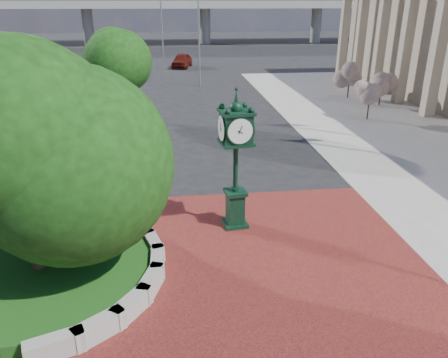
% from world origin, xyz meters
% --- Properties ---
extents(ground, '(200.00, 200.00, 0.00)m').
position_xyz_m(ground, '(0.00, 0.00, 0.00)').
color(ground, black).
rests_on(ground, ground).
extents(plaza, '(12.00, 12.00, 0.04)m').
position_xyz_m(plaza, '(0.00, -1.00, 0.02)').
color(plaza, maroon).
rests_on(plaza, ground).
extents(planter_wall, '(2.96, 6.77, 0.54)m').
position_xyz_m(planter_wall, '(-2.71, -0.00, 0.27)').
color(planter_wall, '#9E9B93').
rests_on(planter_wall, ground).
extents(grass_bed, '(6.10, 6.10, 0.40)m').
position_xyz_m(grass_bed, '(-5.00, 0.00, 0.20)').
color(grass_bed, '#154B15').
rests_on(grass_bed, ground).
extents(overpass, '(90.00, 12.00, 7.50)m').
position_xyz_m(overpass, '(-0.22, 70.00, 6.54)').
color(overpass, '#9E9B93').
rests_on(overpass, ground).
extents(tree_planter, '(5.20, 5.20, 6.33)m').
position_xyz_m(tree_planter, '(-5.00, 0.00, 3.72)').
color(tree_planter, '#38281C').
rests_on(tree_planter, ground).
extents(tree_street, '(4.40, 4.40, 5.45)m').
position_xyz_m(tree_street, '(-4.00, 18.00, 3.24)').
color(tree_street, '#38281C').
rests_on(tree_street, ground).
extents(post_clock, '(1.07, 1.07, 4.65)m').
position_xyz_m(post_clock, '(0.75, 2.43, 2.55)').
color(post_clock, black).
rests_on(post_clock, ground).
extents(parked_car, '(2.77, 4.75, 1.52)m').
position_xyz_m(parked_car, '(0.04, 40.84, 0.76)').
color(parked_car, '#57150C').
rests_on(parked_car, ground).
extents(street_lamp_near, '(1.83, 0.40, 8.17)m').
position_xyz_m(street_lamp_near, '(1.47, 28.53, 4.79)').
color(street_lamp_near, slate).
rests_on(street_lamp_near, ground).
extents(street_lamp_far, '(1.83, 0.69, 8.36)m').
position_xyz_m(street_lamp_far, '(-1.84, 39.59, 4.90)').
color(street_lamp_far, slate).
rests_on(street_lamp_far, ground).
extents(shrub_near, '(1.20, 1.20, 2.20)m').
position_xyz_m(shrub_near, '(11.20, 15.57, 1.59)').
color(shrub_near, '#38281C').
rests_on(shrub_near, ground).
extents(shrub_mid, '(1.20, 1.20, 2.20)m').
position_xyz_m(shrub_mid, '(13.81, 19.44, 1.59)').
color(shrub_mid, '#38281C').
rests_on(shrub_mid, ground).
extents(shrub_far, '(1.20, 1.20, 2.20)m').
position_xyz_m(shrub_far, '(12.48, 22.19, 1.59)').
color(shrub_far, '#38281C').
rests_on(shrub_far, ground).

